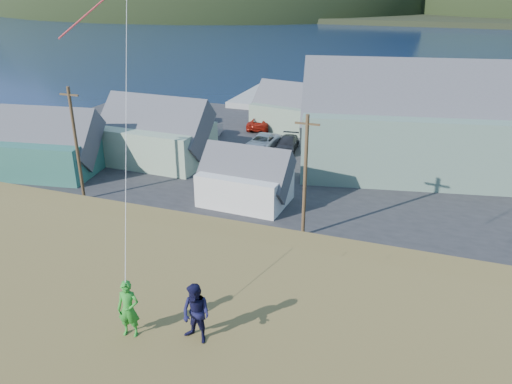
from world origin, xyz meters
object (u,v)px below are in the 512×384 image
at_px(wharf, 332,102).
at_px(kite_flyer_navy, 196,314).
at_px(lodge, 504,126).
at_px(shed_teal, 47,145).
at_px(shed_palegreen_far, 296,109).
at_px(kite_flyer_green, 129,309).
at_px(shed_white, 245,178).
at_px(shed_palegreen_near, 155,133).

distance_m(wharf, kite_flyer_navy, 59.23).
bearing_deg(lodge, wharf, 119.98).
bearing_deg(kite_flyer_navy, shed_teal, 150.20).
bearing_deg(wharf, kite_flyer_navy, -81.93).
height_order(wharf, kite_flyer_navy, kite_flyer_navy).
xyz_separation_m(lodge, shed_palegreen_far, (-20.52, 8.11, -2.12)).
bearing_deg(kite_flyer_navy, kite_flyer_green, -155.52).
bearing_deg(kite_flyer_green, shed_white, 92.72).
distance_m(shed_palegreen_near, shed_white, 12.89).
bearing_deg(kite_flyer_navy, wharf, 110.02).
height_order(shed_palegreen_near, kite_flyer_navy, kite_flyer_navy).
relative_size(shed_white, shed_palegreen_far, 0.67).
xyz_separation_m(lodge, shed_teal, (-37.46, -12.57, -1.97)).
height_order(lodge, shed_palegreen_far, lodge).
bearing_deg(lodge, kite_flyer_green, -120.41).
bearing_deg(lodge, shed_white, -156.65).
bearing_deg(kite_flyer_green, wharf, 85.12).
xyz_separation_m(wharf, shed_palegreen_near, (-10.79, -28.72, 2.37)).
relative_size(shed_palegreen_near, shed_white, 1.49).
height_order(lodge, kite_flyer_navy, lodge).
bearing_deg(shed_palegreen_far, shed_teal, -119.34).
height_order(shed_teal, shed_white, shed_teal).
xyz_separation_m(kite_flyer_green, kite_flyer_navy, (1.80, 0.40, 0.03)).
relative_size(shed_teal, shed_palegreen_near, 0.94).
distance_m(shed_teal, shed_palegreen_near, 9.44).
bearing_deg(shed_palegreen_far, lodge, -11.59).
distance_m(shed_teal, kite_flyer_navy, 35.94).
distance_m(shed_palegreen_near, kite_flyer_green, 34.86).
distance_m(wharf, shed_teal, 39.10).
bearing_deg(kite_flyer_green, kite_flyer_navy, 1.36).
height_order(wharf, kite_flyer_green, kite_flyer_green).
distance_m(wharf, lodge, 29.44).
bearing_deg(shed_palegreen_near, kite_flyer_green, -58.21).
height_order(shed_palegreen_near, kite_flyer_green, kite_flyer_green).
height_order(kite_flyer_green, kite_flyer_navy, kite_flyer_navy).
bearing_deg(wharf, lodge, -48.79).
bearing_deg(wharf, shed_palegreen_near, -110.60).
bearing_deg(shed_palegreen_far, wharf, 94.52).
height_order(shed_teal, kite_flyer_navy, kite_flyer_navy).
distance_m(lodge, kite_flyer_navy, 38.01).
bearing_deg(kite_flyer_navy, shed_palegreen_far, 114.12).
bearing_deg(kite_flyer_navy, shed_palegreen_near, 134.85).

